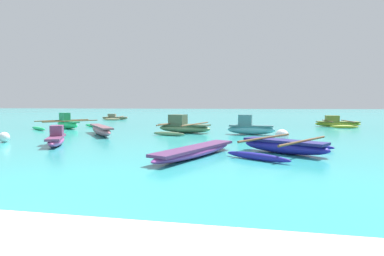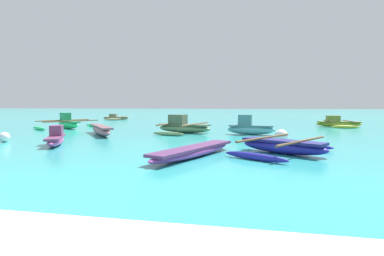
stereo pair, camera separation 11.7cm
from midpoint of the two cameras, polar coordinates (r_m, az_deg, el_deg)
moored_boat_0 at (r=8.75m, az=0.77°, el=-4.38°), size 2.08×3.97×0.30m
moored_boat_1 at (r=23.17m, az=26.14°, el=0.86°), size 2.99×3.16×0.78m
moored_boat_2 at (r=32.23m, az=-14.19°, el=1.93°), size 2.77×3.71×0.60m
moored_boat_3 at (r=12.29m, az=-24.27°, el=-1.81°), size 1.50×2.26×0.73m
moored_boat_4 at (r=9.73m, az=17.20°, el=-3.36°), size 3.50×3.90×0.48m
moored_boat_5 at (r=15.77m, az=-16.78°, el=-0.32°), size 2.91×3.53×0.47m
moored_boat_6 at (r=20.97m, az=-22.47°, el=0.82°), size 3.84×4.26×1.01m
moored_boat_7 at (r=16.32m, az=-1.50°, el=0.27°), size 3.16×4.04×0.99m
moored_boat_8 at (r=15.56m, az=11.17°, el=0.08°), size 2.45×0.79×1.01m
mooring_buoy_0 at (r=12.45m, az=16.90°, el=-1.49°), size 0.54×0.54×0.54m
mooring_buoy_2 at (r=14.32m, az=-31.96°, el=-1.47°), size 0.41×0.41×0.41m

